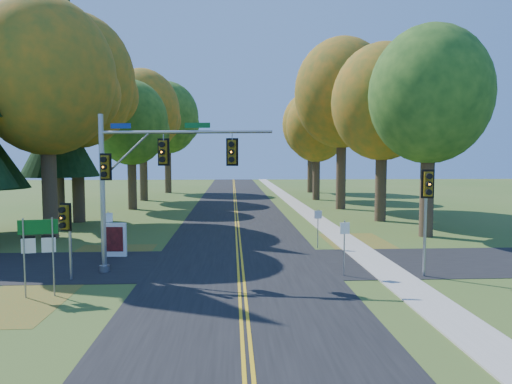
{
  "coord_description": "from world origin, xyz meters",
  "views": [
    {
      "loc": [
        -0.36,
        -18.35,
        4.86
      ],
      "look_at": [
        0.78,
        3.15,
        3.2
      ],
      "focal_mm": 32.0,
      "sensor_mm": 36.0,
      "label": 1
    }
  ],
  "objects_px": {
    "traffic_mast": "(144,171)",
    "east_signal_pole": "(427,196)",
    "route_sign_cluster": "(38,241)",
    "info_kiosk": "(114,240)"
  },
  "relations": [
    {
      "from": "traffic_mast",
      "to": "east_signal_pole",
      "type": "relative_size",
      "value": 1.66
    },
    {
      "from": "route_sign_cluster",
      "to": "traffic_mast",
      "type": "bearing_deg",
      "value": 33.48
    },
    {
      "from": "route_sign_cluster",
      "to": "info_kiosk",
      "type": "distance_m",
      "value": 6.49
    },
    {
      "from": "east_signal_pole",
      "to": "info_kiosk",
      "type": "distance_m",
      "value": 14.48
    },
    {
      "from": "east_signal_pole",
      "to": "route_sign_cluster",
      "type": "xyz_separation_m",
      "value": [
        -14.46,
        -1.75,
        -1.36
      ]
    },
    {
      "from": "traffic_mast",
      "to": "route_sign_cluster",
      "type": "xyz_separation_m",
      "value": [
        -3.06,
        -3.04,
        -2.31
      ]
    },
    {
      "from": "info_kiosk",
      "to": "traffic_mast",
      "type": "bearing_deg",
      "value": -53.68
    },
    {
      "from": "route_sign_cluster",
      "to": "info_kiosk",
      "type": "height_order",
      "value": "route_sign_cluster"
    },
    {
      "from": "info_kiosk",
      "to": "route_sign_cluster",
      "type": "bearing_deg",
      "value": -94.96
    },
    {
      "from": "traffic_mast",
      "to": "info_kiosk",
      "type": "height_order",
      "value": "traffic_mast"
    }
  ]
}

